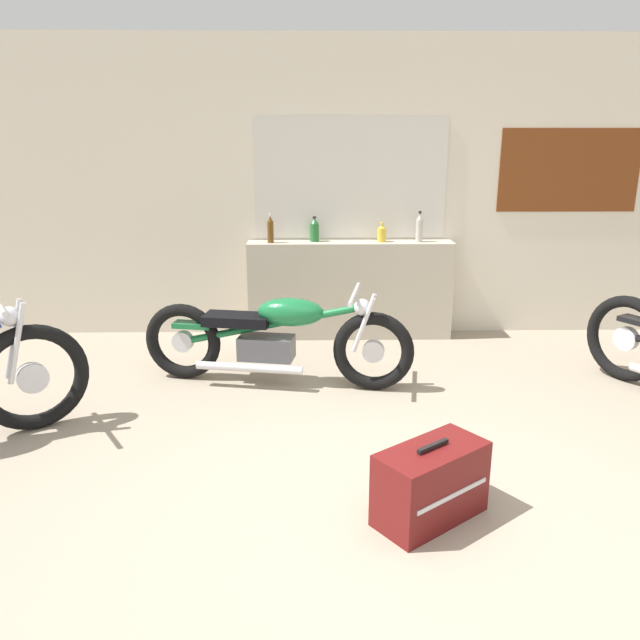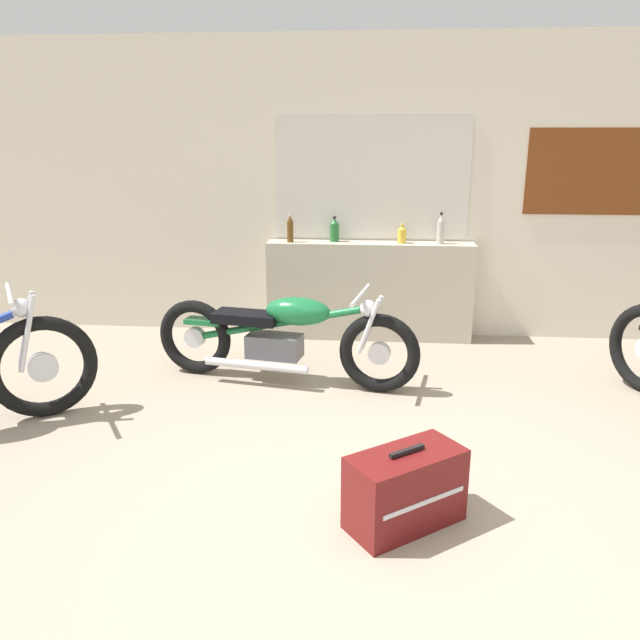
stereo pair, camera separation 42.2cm
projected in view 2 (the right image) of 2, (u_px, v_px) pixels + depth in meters
ground_plane at (367, 535)px, 3.09m from camera, size 24.00×24.00×0.00m
wall_back at (377, 191)px, 5.91m from camera, size 10.00×0.07×2.80m
sill_counter at (370, 291)px, 6.01m from camera, size 1.96×0.28×0.94m
bottle_leftmost at (291, 229)px, 5.87m from camera, size 0.06×0.06×0.27m
bottle_left_center at (335, 230)px, 5.91m from camera, size 0.09×0.09×0.24m
bottle_center at (402, 235)px, 5.83m from camera, size 0.08×0.08×0.18m
bottle_right_center at (441, 230)px, 5.78m from camera, size 0.07×0.07×0.29m
motorcycle_green at (283, 336)px, 4.91m from camera, size 2.14×0.66×0.78m
hard_case_darkred at (406, 489)px, 3.13m from camera, size 0.64×0.58×0.42m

